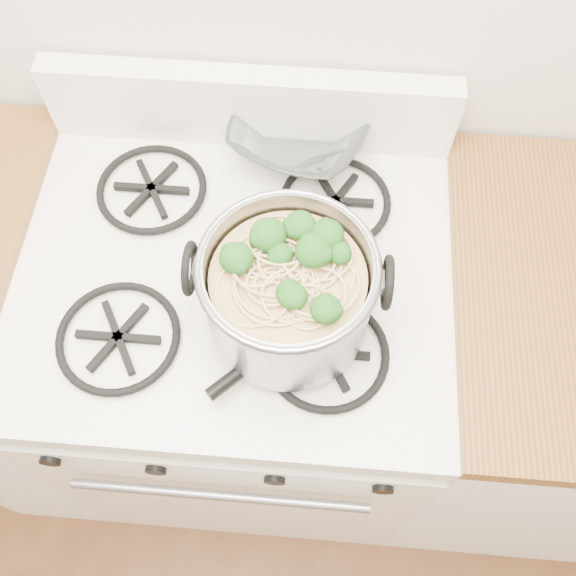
% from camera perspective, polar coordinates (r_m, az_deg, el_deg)
% --- Properties ---
extents(gas_range, '(0.76, 0.66, 0.92)m').
position_cam_1_polar(gas_range, '(1.54, -3.58, -6.98)').
color(gas_range, white).
rests_on(gas_range, ground).
extents(counter_left, '(0.25, 0.65, 0.92)m').
position_cam_1_polar(counter_left, '(1.64, -21.42, -4.74)').
color(counter_left, silver).
rests_on(counter_left, ground).
extents(stock_pot, '(0.30, 0.27, 0.18)m').
position_cam_1_polar(stock_pot, '(0.97, -0.00, -0.47)').
color(stock_pot, gray).
rests_on(stock_pot, gas_range).
extents(spatula, '(0.42, 0.42, 0.02)m').
position_cam_1_polar(spatula, '(1.05, 4.12, -1.11)').
color(spatula, black).
rests_on(spatula, gas_range).
extents(glass_bowl, '(0.13, 0.13, 0.02)m').
position_cam_1_polar(glass_bowl, '(1.24, 1.08, 13.29)').
color(glass_bowl, white).
rests_on(glass_bowl, gas_range).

